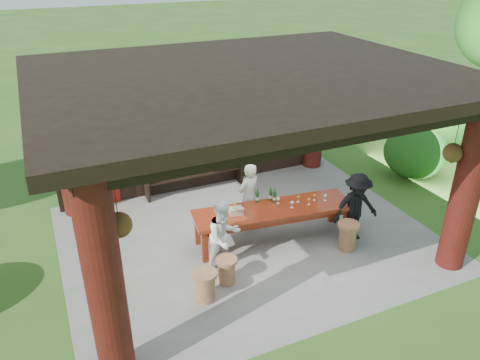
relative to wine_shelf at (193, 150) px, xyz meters
name	(u,v)px	position (x,y,z in m)	size (l,w,h in m)	color
ground	(248,237)	(0.32, -2.45, -1.09)	(90.00, 90.00, 0.00)	#2D5119
pavilion	(239,135)	(0.30, -2.02, 1.04)	(7.50, 6.00, 3.60)	slate
wine_shelf	(193,150)	(0.00, 0.00, 0.00)	(2.46, 0.37, 2.16)	black
tasting_table	(273,213)	(0.74, -2.75, -0.45)	(3.33, 1.24, 0.75)	#60230D
stool_near_left	(227,270)	(-0.65, -3.63, -0.82)	(0.39, 0.39, 0.51)	brown
stool_near_right	(348,235)	(1.96, -3.63, -0.78)	(0.44, 0.44, 0.57)	brown
stool_far_left	(205,285)	(-1.16, -3.91, -0.79)	(0.43, 0.43, 0.57)	brown
host	(249,197)	(0.48, -2.12, -0.33)	(0.55, 0.36, 1.50)	silver
guest_woman	(224,237)	(-0.55, -3.26, -0.37)	(0.70, 0.54, 1.44)	silver
guest_man	(356,207)	(2.29, -3.38, -0.35)	(0.95, 0.55, 1.48)	black
table_bottles	(268,194)	(0.76, -2.44, -0.18)	(0.41, 0.22, 0.31)	#194C1E
table_glasses	(287,202)	(1.05, -2.76, -0.26)	(1.92, 0.48, 0.15)	silver
napkin_basket	(236,211)	(-0.04, -2.65, -0.27)	(0.26, 0.18, 0.14)	#BF6672
shrubs	(304,182)	(2.13, -1.66, -0.54)	(15.19, 9.12, 1.36)	#194C14
trees	(386,50)	(4.18, -1.46, 2.28)	(22.65, 9.72, 4.80)	#3F2819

